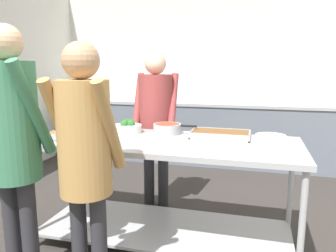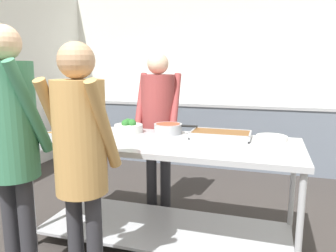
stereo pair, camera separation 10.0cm
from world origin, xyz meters
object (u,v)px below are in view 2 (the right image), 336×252
serving_tray_roast (221,135)px  guest_serving_left (80,147)px  plate_stack (271,138)px  guest_serving_right (11,132)px  sauce_pan (168,128)px  cook_behind_counter (158,114)px  serving_tray_vegetables (75,134)px  broccoli_bowl (129,127)px

serving_tray_roast → guest_serving_left: bearing=-122.9°
plate_stack → guest_serving_right: guest_serving_right is taller
sauce_pan → cook_behind_counter: size_ratio=0.24×
serving_tray_roast → guest_serving_right: size_ratio=0.28×
serving_tray_vegetables → guest_serving_right: size_ratio=0.22×
broccoli_bowl → guest_serving_left: size_ratio=0.16×
serving_tray_roast → plate_stack: size_ratio=1.94×
sauce_pan → serving_tray_roast: bearing=-5.9°
guest_serving_right → cook_behind_counter: guest_serving_right is taller
broccoli_bowl → cook_behind_counter: 0.48m
serving_tray_vegetables → guest_serving_left: (0.50, -0.71, 0.10)m
sauce_pan → guest_serving_left: (-0.20, -1.08, 0.08)m
serving_tray_vegetables → plate_stack: size_ratio=1.49×
broccoli_bowl → guest_serving_right: size_ratio=0.15×
serving_tray_roast → guest_serving_right: guest_serving_right is taller
serving_tray_vegetables → sauce_pan: sauce_pan is taller
broccoli_bowl → sauce_pan: 0.36m
serving_tray_roast → plate_stack: (0.40, 0.04, -0.01)m
serving_tray_roast → plate_stack: bearing=5.8°
sauce_pan → guest_serving_right: bearing=-121.0°
serving_tray_vegetables → serving_tray_roast: size_ratio=0.77×
plate_stack → cook_behind_counter: bearing=159.5°
serving_tray_vegetables → guest_serving_left: size_ratio=0.23×
serving_tray_vegetables → broccoli_bowl: broccoli_bowl is taller
serving_tray_vegetables → serving_tray_roast: bearing=15.5°
sauce_pan → serving_tray_roast: size_ratio=0.80×
sauce_pan → serving_tray_roast: sauce_pan is taller
serving_tray_roast → plate_stack: 0.40m
guest_serving_left → guest_serving_right: (-0.46, -0.03, 0.07)m
broccoli_bowl → guest_serving_left: bearing=-81.4°
sauce_pan → guest_serving_right: guest_serving_right is taller
broccoli_bowl → sauce_pan: (0.36, 0.05, 0.00)m
guest_serving_right → broccoli_bowl: bearing=73.7°
serving_tray_vegetables → cook_behind_counter: cook_behind_counter is taller
plate_stack → guest_serving_left: size_ratio=0.16×
plate_stack → guest_serving_left: 1.51m
serving_tray_vegetables → guest_serving_right: guest_serving_right is taller
plate_stack → cook_behind_counter: cook_behind_counter is taller
plate_stack → serving_tray_vegetables: bearing=-166.9°
plate_stack → broccoli_bowl: bearing=-178.0°
guest_serving_left → cook_behind_counter: guest_serving_left is taller
serving_tray_vegetables → guest_serving_left: guest_serving_left is taller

